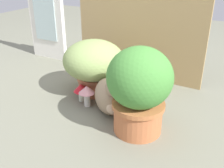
{
  "coord_description": "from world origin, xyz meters",
  "views": [
    {
      "loc": [
        0.84,
        -1.24,
        0.88
      ],
      "look_at": [
        0.15,
        0.01,
        0.18
      ],
      "focal_mm": 42.4,
      "sensor_mm": 36.0,
      "label": 1
    }
  ],
  "objects": [
    {
      "name": "mushroom_ornament_pink",
      "position": [
        -0.01,
        -0.02,
        0.1
      ],
      "size": [
        0.1,
        0.1,
        0.14
      ],
      "color": "silver",
      "rests_on": "ground"
    },
    {
      "name": "leafy_planter",
      "position": [
        0.38,
        -0.1,
        0.26
      ],
      "size": [
        0.34,
        0.34,
        0.48
      ],
      "color": "#BD693E",
      "rests_on": "ground"
    },
    {
      "name": "mushroom_ornament_red",
      "position": [
        -0.08,
        0.02,
        0.09
      ],
      "size": [
        0.1,
        0.1,
        0.13
      ],
      "color": "silver",
      "rests_on": "ground"
    },
    {
      "name": "cardboard_backdrop",
      "position": [
        0.07,
        0.57,
        0.44
      ],
      "size": [
        1.02,
        0.03,
        0.88
      ],
      "primitive_type": "cube",
      "color": "tan",
      "rests_on": "ground"
    },
    {
      "name": "grass_planter",
      "position": [
        -0.07,
        0.16,
        0.22
      ],
      "size": [
        0.41,
        0.41,
        0.38
      ],
      "color": "#AF5E3D",
      "rests_on": "ground"
    },
    {
      "name": "ground_plane",
      "position": [
        0.0,
        0.0,
        0.0
      ],
      "size": [
        6.0,
        6.0,
        0.0
      ],
      "primitive_type": "plane",
      "color": "slate"
    },
    {
      "name": "cat",
      "position": [
        0.16,
        -0.03,
        0.12
      ],
      "size": [
        0.31,
        0.34,
        0.32
      ],
      "color": "#9B8265",
      "rests_on": "ground"
    },
    {
      "name": "window_panel_white",
      "position": [
        -0.83,
        0.57,
        0.39
      ],
      "size": [
        0.37,
        0.05,
        0.77
      ],
      "color": "white",
      "rests_on": "ground"
    }
  ]
}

